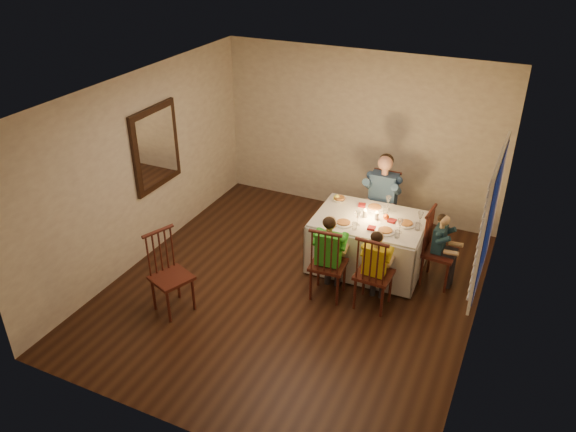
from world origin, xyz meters
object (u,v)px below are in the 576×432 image
at_px(chair_extra, 175,309).
at_px(serving_bowl, 339,200).
at_px(chair_adult, 379,238).
at_px(child_green, 327,295).
at_px(chair_near_left, 327,295).
at_px(child_yellow, 371,305).
at_px(chair_end, 435,282).
at_px(child_teal, 435,282).
at_px(chair_near_right, 371,305).
at_px(dining_table, 369,233).
at_px(adult, 379,238).

height_order(chair_extra, serving_bowl, serving_bowl).
height_order(chair_adult, child_green, child_green).
xyz_separation_m(chair_adult, chair_near_left, (-0.19, -1.66, 0.00)).
relative_size(chair_near_left, child_yellow, 0.97).
distance_m(chair_adult, chair_extra, 3.27).
relative_size(chair_end, child_yellow, 0.97).
relative_size(chair_extra, child_teal, 1.05).
relative_size(child_green, serving_bowl, 6.08).
bearing_deg(chair_near_left, serving_bowl, -80.55).
bearing_deg(chair_extra, chair_near_right, -41.46).
relative_size(chair_end, serving_bowl, 5.48).
distance_m(chair_near_right, child_green, 0.59).
bearing_deg(dining_table, chair_near_left, -108.68).
bearing_deg(chair_near_right, chair_adult, -74.33).
height_order(child_green, child_teal, child_green).
distance_m(chair_adult, child_teal, 1.28).
bearing_deg(chair_near_left, child_green, -4.85).
xyz_separation_m(chair_near_left, serving_bowl, (-0.29, 1.13, 0.79)).
distance_m(chair_adult, child_yellow, 1.67).
height_order(chair_end, child_yellow, child_yellow).
xyz_separation_m(chair_extra, child_teal, (2.82, 1.95, 0.00)).
height_order(dining_table, child_green, dining_table).
bearing_deg(child_yellow, serving_bowl, -49.46).
relative_size(dining_table, child_yellow, 1.39).
xyz_separation_m(child_teal, serving_bowl, (-1.50, 0.25, 0.79)).
bearing_deg(child_teal, dining_table, 96.69).
bearing_deg(chair_near_right, chair_near_left, 5.47).
xyz_separation_m(chair_near_right, serving_bowl, (-0.87, 1.09, 0.79)).
distance_m(chair_near_right, serving_bowl, 1.60).
height_order(chair_near_left, chair_extra, chair_extra).
distance_m(dining_table, chair_near_right, 1.02).
xyz_separation_m(dining_table, serving_bowl, (-0.55, 0.29, 0.24)).
relative_size(child_yellow, serving_bowl, 5.66).
height_order(child_yellow, child_teal, child_yellow).
bearing_deg(chair_adult, child_teal, -36.89).
relative_size(chair_extra, child_green, 0.92).
height_order(dining_table, chair_near_left, dining_table).
distance_m(child_green, serving_bowl, 1.41).
height_order(chair_end, child_green, child_green).
height_order(chair_adult, chair_extra, chair_extra).
bearing_deg(dining_table, child_teal, 0.83).
relative_size(chair_near_left, chair_end, 1.00).
height_order(chair_near_right, child_green, child_green).
xyz_separation_m(dining_table, child_green, (-0.26, -0.84, -0.55)).
height_order(chair_near_left, adult, adult).
relative_size(chair_end, child_teal, 1.03).
bearing_deg(chair_end, chair_near_left, 130.27).
height_order(dining_table, child_yellow, dining_table).
bearing_deg(chair_extra, adult, -11.70).
bearing_deg(chair_adult, child_green, -96.10).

